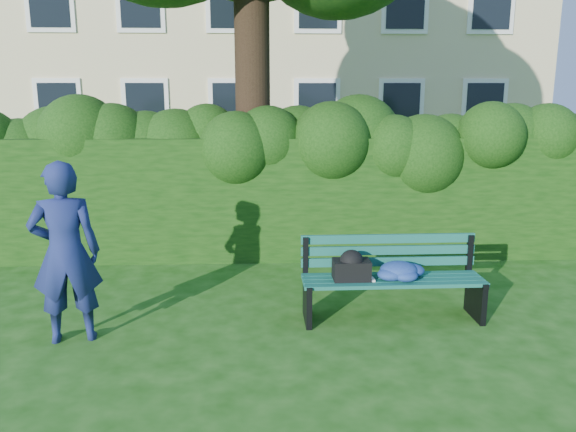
{
  "coord_description": "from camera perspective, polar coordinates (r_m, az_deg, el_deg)",
  "views": [
    {
      "loc": [
        -0.27,
        -6.12,
        2.45
      ],
      "look_at": [
        0.0,
        0.6,
        0.95
      ],
      "focal_mm": 35.0,
      "sensor_mm": 36.0,
      "label": 1
    }
  ],
  "objects": [
    {
      "name": "man_reading",
      "position": [
        5.9,
        -21.68,
        -3.5
      ],
      "size": [
        0.75,
        0.58,
        1.82
      ],
      "primitive_type": "imported",
      "rotation": [
        0.0,
        0.0,
        3.38
      ],
      "color": "navy",
      "rests_on": "ground"
    },
    {
      "name": "park_bench",
      "position": [
        6.23,
        10.03,
        -5.9
      ],
      "size": [
        1.97,
        0.59,
        0.89
      ],
      "rotation": [
        0.0,
        0.0,
        0.01
      ],
      "color": "#0F4B45",
      "rests_on": "ground"
    },
    {
      "name": "ground",
      "position": [
        6.6,
        0.22,
        -9.22
      ],
      "size": [
        80.0,
        80.0,
        0.0
      ],
      "primitive_type": "plane",
      "color": "#17490D",
      "rests_on": "ground"
    },
    {
      "name": "hedge",
      "position": [
        8.47,
        -0.44,
        2.02
      ],
      "size": [
        10.0,
        1.0,
        1.8
      ],
      "color": "#0F330B",
      "rests_on": "ground"
    }
  ]
}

